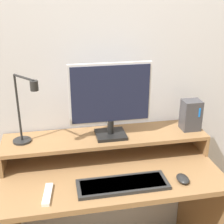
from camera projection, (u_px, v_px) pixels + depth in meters
The scene contains 9 objects.
wall_back at pixel (100, 67), 1.85m from camera, with size 6.00×0.05×2.50m.
desk at pixel (111, 202), 1.81m from camera, with size 1.19×0.60×0.75m.
monitor_shelf at pixel (106, 138), 1.84m from camera, with size 1.19×0.27×0.13m.
monitor at pixel (110, 98), 1.74m from camera, with size 0.46×0.16×0.43m.
desk_lamp at pixel (25, 115), 1.66m from camera, with size 0.17×0.20×0.39m.
router_dock at pixel (191, 115), 1.88m from camera, with size 0.11×0.10×0.19m.
keyboard at pixel (123, 184), 1.59m from camera, with size 0.47×0.16×0.02m.
mouse at pixel (183, 179), 1.62m from camera, with size 0.06×0.09×0.03m.
remote_control at pixel (48, 194), 1.51m from camera, with size 0.06×0.17×0.02m.
Camera 1 is at (-0.28, -1.16, 1.70)m, focal length 50.00 mm.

